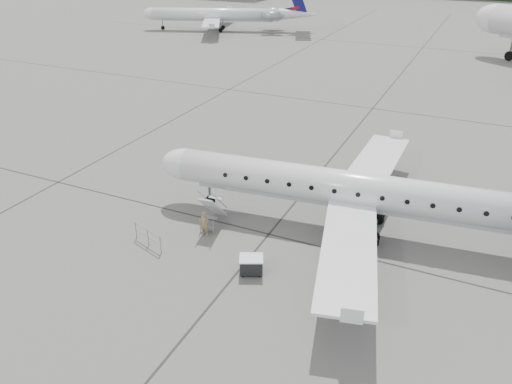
% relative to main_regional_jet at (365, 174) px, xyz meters
% --- Properties ---
extents(ground, '(320.00, 320.00, 0.00)m').
position_rel_main_regional_jet_xyz_m(ground, '(-1.37, -6.42, -3.49)').
color(ground, '#5A5A58').
rests_on(ground, ground).
extents(main_regional_jet, '(29.20, 22.45, 6.98)m').
position_rel_main_regional_jet_xyz_m(main_regional_jet, '(0.00, 0.00, 0.00)').
color(main_regional_jet, silver).
rests_on(main_regional_jet, ground).
extents(airstair, '(1.08, 2.26, 2.19)m').
position_rel_main_regional_jet_xyz_m(airstair, '(-7.74, -2.98, -2.40)').
color(airstair, silver).
rests_on(airstair, ground).
extents(passenger, '(0.58, 0.42, 1.49)m').
position_rel_main_regional_jet_xyz_m(passenger, '(-7.61, -4.21, -2.74)').
color(passenger, '#8B6D4C').
rests_on(passenger, ground).
extents(safety_railing, '(2.12, 0.76, 1.00)m').
position_rel_main_regional_jet_xyz_m(safety_railing, '(-9.89, -6.32, -2.99)').
color(safety_railing, gray).
rests_on(safety_railing, ground).
extents(baggage_cart, '(1.39, 1.28, 0.96)m').
position_rel_main_regional_jet_xyz_m(baggage_cart, '(-3.79, -6.23, -3.01)').
color(baggage_cart, black).
rests_on(baggage_cart, ground).
extents(bg_regional_left, '(33.30, 28.63, 7.36)m').
position_rel_main_regional_jet_xyz_m(bg_regional_left, '(-39.31, 54.22, 0.19)').
color(bg_regional_left, silver).
rests_on(bg_regional_left, ground).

